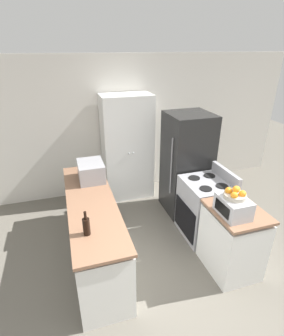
{
  "coord_description": "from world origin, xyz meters",
  "views": [
    {
      "loc": [
        -1.06,
        -1.72,
        2.71
      ],
      "look_at": [
        0.0,
        1.66,
        1.05
      ],
      "focal_mm": 28.0,
      "sensor_mm": 36.0,
      "label": 1
    }
  ],
  "objects_px": {
    "toaster_oven": "(233,207)",
    "stove": "(205,208)",
    "refrigerator": "(186,164)",
    "microwave": "(91,171)",
    "fruit_bowl": "(235,194)",
    "wine_bottle": "(86,226)",
    "pantry_cabinet": "(127,148)"
  },
  "relations": [
    {
      "from": "fruit_bowl",
      "to": "wine_bottle",
      "type": "bearing_deg",
      "value": 175.15
    },
    {
      "from": "refrigerator",
      "to": "microwave",
      "type": "bearing_deg",
      "value": -174.62
    },
    {
      "from": "pantry_cabinet",
      "to": "microwave",
      "type": "distance_m",
      "value": 1.23
    },
    {
      "from": "stove",
      "to": "microwave",
      "type": "height_order",
      "value": "microwave"
    },
    {
      "from": "toaster_oven",
      "to": "wine_bottle",
      "type": "bearing_deg",
      "value": 174.71
    },
    {
      "from": "microwave",
      "to": "toaster_oven",
      "type": "relative_size",
      "value": 1.2
    },
    {
      "from": "microwave",
      "to": "fruit_bowl",
      "type": "relative_size",
      "value": 1.84
    },
    {
      "from": "refrigerator",
      "to": "microwave",
      "type": "distance_m",
      "value": 1.63
    },
    {
      "from": "stove",
      "to": "microwave",
      "type": "xyz_separation_m",
      "value": [
        -1.59,
        0.6,
        0.58
      ]
    },
    {
      "from": "wine_bottle",
      "to": "fruit_bowl",
      "type": "height_order",
      "value": "fruit_bowl"
    },
    {
      "from": "wine_bottle",
      "to": "fruit_bowl",
      "type": "relative_size",
      "value": 1.11
    },
    {
      "from": "pantry_cabinet",
      "to": "wine_bottle",
      "type": "relative_size",
      "value": 6.99
    },
    {
      "from": "wine_bottle",
      "to": "toaster_oven",
      "type": "xyz_separation_m",
      "value": [
        1.65,
        -0.15,
        0.01
      ]
    },
    {
      "from": "microwave",
      "to": "toaster_oven",
      "type": "bearing_deg",
      "value": -43.97
    },
    {
      "from": "pantry_cabinet",
      "to": "wine_bottle",
      "type": "xyz_separation_m",
      "value": [
        -1.0,
        -2.18,
        0.04
      ]
    },
    {
      "from": "refrigerator",
      "to": "microwave",
      "type": "xyz_separation_m",
      "value": [
        -1.62,
        -0.15,
        0.17
      ]
    },
    {
      "from": "fruit_bowl",
      "to": "pantry_cabinet",
      "type": "bearing_deg",
      "value": 105.95
    },
    {
      "from": "refrigerator",
      "to": "microwave",
      "type": "relative_size",
      "value": 3.76
    },
    {
      "from": "stove",
      "to": "microwave",
      "type": "distance_m",
      "value": 1.79
    },
    {
      "from": "refrigerator",
      "to": "fruit_bowl",
      "type": "distance_m",
      "value": 1.57
    },
    {
      "from": "stove",
      "to": "fruit_bowl",
      "type": "xyz_separation_m",
      "value": [
        -0.14,
        -0.78,
        0.72
      ]
    },
    {
      "from": "pantry_cabinet",
      "to": "microwave",
      "type": "relative_size",
      "value": 4.21
    },
    {
      "from": "wine_bottle",
      "to": "stove",
      "type": "bearing_deg",
      "value": 19.64
    },
    {
      "from": "toaster_oven",
      "to": "fruit_bowl",
      "type": "bearing_deg",
      "value": 56.97
    },
    {
      "from": "pantry_cabinet",
      "to": "stove",
      "type": "distance_m",
      "value": 1.81
    },
    {
      "from": "pantry_cabinet",
      "to": "toaster_oven",
      "type": "xyz_separation_m",
      "value": [
        0.66,
        -2.34,
        0.05
      ]
    },
    {
      "from": "refrigerator",
      "to": "wine_bottle",
      "type": "relative_size",
      "value": 6.24
    },
    {
      "from": "toaster_oven",
      "to": "stove",
      "type": "bearing_deg",
      "value": 79.53
    },
    {
      "from": "stove",
      "to": "toaster_oven",
      "type": "height_order",
      "value": "toaster_oven"
    },
    {
      "from": "stove",
      "to": "pantry_cabinet",
      "type": "bearing_deg",
      "value": 117.53
    },
    {
      "from": "refrigerator",
      "to": "toaster_oven",
      "type": "height_order",
      "value": "refrigerator"
    },
    {
      "from": "pantry_cabinet",
      "to": "stove",
      "type": "xyz_separation_m",
      "value": [
        0.8,
        -1.54,
        -0.51
      ]
    }
  ]
}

